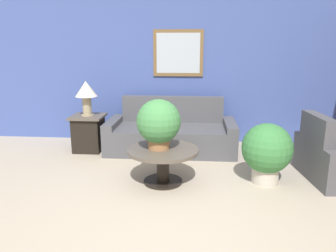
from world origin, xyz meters
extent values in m
plane|color=tan|center=(0.00, 0.00, 0.00)|extent=(20.00, 20.00, 0.00)
cube|color=#42569E|center=(0.00, 3.15, 1.30)|extent=(7.63, 0.06, 2.60)
cube|color=brown|center=(-0.15, 3.10, 1.62)|extent=(0.89, 0.03, 0.82)
cube|color=#B2BCC6|center=(-0.15, 3.09, 1.62)|extent=(0.77, 0.01, 0.70)
cube|color=#4C4C51|center=(-0.23, 2.47, 0.21)|extent=(1.79, 0.96, 0.43)
cube|color=#4C4C51|center=(-0.23, 2.86, 0.65)|extent=(1.79, 0.16, 0.45)
cube|color=#4C4C51|center=(-1.21, 2.47, 0.26)|extent=(0.18, 0.96, 0.53)
cube|color=#4C4C51|center=(0.75, 2.47, 0.26)|extent=(0.18, 0.96, 0.53)
cube|color=#4C4C51|center=(1.77, 1.42, 0.65)|extent=(0.22, 0.74, 0.45)
cube|color=#4C4C51|center=(2.13, 1.91, 0.26)|extent=(0.98, 0.27, 0.53)
cylinder|color=black|center=(-0.23, 1.13, 0.01)|extent=(0.51, 0.51, 0.03)
cylinder|color=black|center=(-0.23, 1.13, 0.23)|extent=(0.17, 0.17, 0.39)
cylinder|color=brown|center=(-0.23, 1.13, 0.44)|extent=(0.92, 0.92, 0.04)
cube|color=black|center=(-1.63, 2.38, 0.29)|extent=(0.46, 0.46, 0.57)
cube|color=brown|center=(-1.63, 2.38, 0.59)|extent=(0.54, 0.54, 0.03)
cylinder|color=tan|center=(-1.63, 2.38, 0.62)|extent=(0.21, 0.21, 0.02)
cylinder|color=tan|center=(-1.63, 2.38, 0.78)|extent=(0.15, 0.15, 0.30)
cone|color=beige|center=(-1.63, 2.38, 1.06)|extent=(0.36, 0.36, 0.25)
cylinder|color=#9E6B42|center=(-0.29, 1.15, 0.54)|extent=(0.28, 0.28, 0.14)
sphere|color=#428447|center=(-0.29, 1.15, 0.82)|extent=(0.57, 0.57, 0.57)
cylinder|color=beige|center=(1.10, 1.24, 0.11)|extent=(0.35, 0.35, 0.22)
sphere|color=#387A3D|center=(1.10, 1.24, 0.47)|extent=(0.65, 0.65, 0.65)
camera|label=1|loc=(0.16, -2.86, 1.76)|focal=35.00mm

